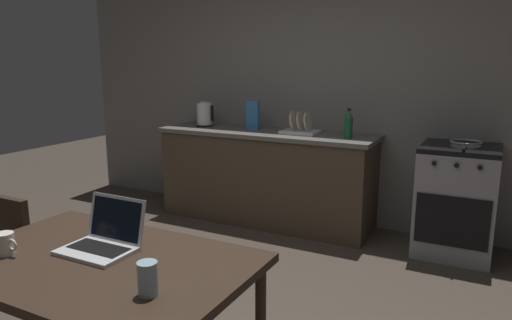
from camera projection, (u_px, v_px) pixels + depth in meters
The scene contains 12 objects.
back_wall at pixel (355, 87), 4.44m from camera, with size 6.40×0.10×2.68m, color gray.
kitchen_counter at pixel (266, 176), 4.67m from camera, with size 2.16×0.64×0.92m.
stove_oven at pixel (456, 200), 3.88m from camera, with size 0.60×0.62×0.92m.
dining_table at pixel (100, 275), 2.03m from camera, with size 1.31×0.85×0.75m.
laptop at pixel (102, 240), 2.11m from camera, with size 0.32×0.28×0.22m.
electric_kettle at pixel (205, 115), 4.87m from camera, with size 0.19×0.17×0.26m.
bottle at pixel (349, 124), 4.13m from camera, with size 0.07×0.07×0.26m.
frying_pan at pixel (466, 144), 3.74m from camera, with size 0.24×0.42×0.05m.
coffee_mug at pixel (5, 244), 2.06m from camera, with size 0.12×0.08×0.10m.
drinking_glass at pixel (148, 279), 1.70m from camera, with size 0.08×0.08×0.13m.
cereal_box at pixel (253, 115), 4.63m from camera, with size 0.13×0.05×0.29m.
dish_rack at pixel (301, 129), 4.40m from camera, with size 0.34×0.26×0.21m.
Camera 1 is at (1.53, -2.09, 1.59)m, focal length 32.90 mm.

